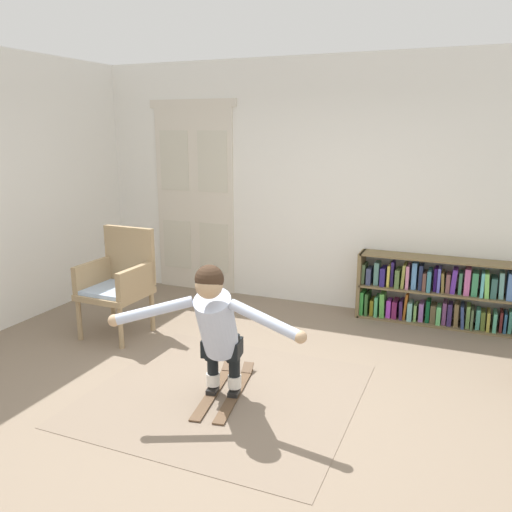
{
  "coord_description": "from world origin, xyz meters",
  "views": [
    {
      "loc": [
        1.6,
        -3.43,
        2.1
      ],
      "look_at": [
        -0.07,
        0.56,
        1.05
      ],
      "focal_mm": 37.04,
      "sensor_mm": 36.0,
      "label": 1
    }
  ],
  "objects": [
    {
      "name": "double_door",
      "position": [
        -1.76,
        2.54,
        1.23
      ],
      "size": [
        1.22,
        0.05,
        2.45
      ],
      "color": "beige",
      "rests_on": "ground"
    },
    {
      "name": "person_skier",
      "position": [
        -0.12,
        -0.11,
        0.68
      ],
      "size": [
        1.44,
        0.74,
        1.09
      ],
      "color": "white",
      "rests_on": "skis_pair"
    },
    {
      "name": "ground_plane",
      "position": [
        0.0,
        0.0,
        0.0
      ],
      "size": [
        7.2,
        7.2,
        0.0
      ],
      "primitive_type": "plane",
      "color": "#7D6C59"
    },
    {
      "name": "skis_pair",
      "position": [
        -0.15,
        0.09,
        0.02
      ],
      "size": [
        0.42,
        0.98,
        0.07
      ],
      "color": "brown",
      "rests_on": "rug"
    },
    {
      "name": "wicker_chair",
      "position": [
        -1.73,
        0.85,
        0.58
      ],
      "size": [
        0.62,
        0.62,
        1.1
      ],
      "color": "#9F855F",
      "rests_on": "ground"
    },
    {
      "name": "bookshelf",
      "position": [
        1.28,
        2.39,
        0.35
      ],
      "size": [
        1.68,
        0.3,
        0.74
      ],
      "color": "brown",
      "rests_on": "ground"
    },
    {
      "name": "back_wall",
      "position": [
        0.0,
        2.6,
        1.45
      ],
      "size": [
        6.0,
        0.1,
        2.9
      ],
      "primitive_type": "cube",
      "color": "white",
      "rests_on": "ground"
    },
    {
      "name": "rug",
      "position": [
        -0.14,
        0.06,
        0.0
      ],
      "size": [
        2.07,
        1.94,
        0.01
      ],
      "primitive_type": "cube",
      "color": "#7C6A59",
      "rests_on": "ground"
    }
  ]
}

